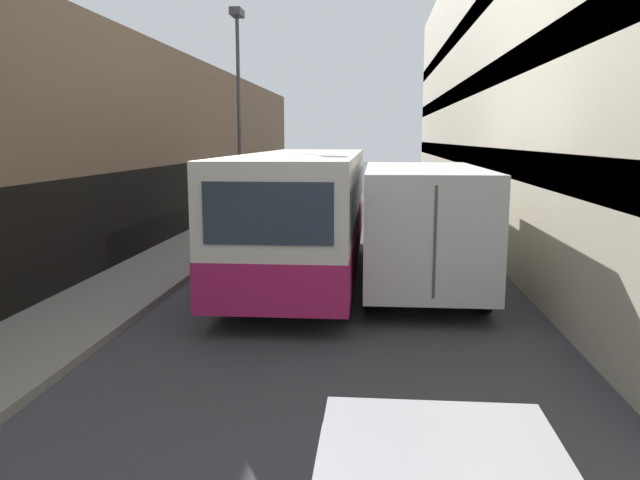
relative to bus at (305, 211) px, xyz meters
The scene contains 7 objects.
ground_plane 1.81m from the bus, 10.62° to the right, with size 150.00×150.00×0.00m, color #38383D.
sidewalk_left 4.03m from the bus, behind, with size 2.19×60.00×0.15m.
building_left_shopfront 6.06m from the bus, behind, with size 2.40×60.00×6.21m.
building_right_apartment 7.21m from the bus, ahead, with size 2.40×60.00×10.88m.
bus is the anchor object (origin of this frame).
box_truck 2.79m from the bus, 11.02° to the right, with size 2.45×8.01×2.72m.
street_lamp 7.53m from the bus, 115.96° to the left, with size 0.36×0.80×7.37m.
Camera 1 is at (0.84, 0.06, 3.34)m, focal length 35.00 mm.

